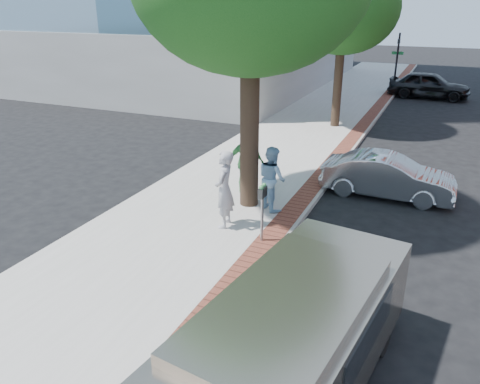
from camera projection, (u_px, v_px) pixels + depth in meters
The scene contains 14 objects.
ground at pixel (241, 241), 11.70m from camera, with size 120.00×120.00×0.00m, color black.
sidewalk at pixel (287, 147), 19.00m from camera, with size 5.00×60.00×0.15m, color #9E9991.
brick_strip at pixel (341, 151), 18.14m from camera, with size 0.60×60.00×0.01m, color brown.
curb at pixel (350, 155), 18.04m from camera, with size 0.10×60.00×0.15m, color gray.
office_base at pixel (201, 54), 34.45m from camera, with size 18.20×22.20×4.00m, color gray.
signal_near at pixel (397, 59), 29.13m from camera, with size 0.70×0.15×3.80m.
tree_far at pixel (344, 8), 20.04m from camera, with size 4.80×4.80×7.14m.
parking_meter at pixel (262, 201), 10.98m from camera, with size 0.12×0.32×1.47m.
person_gray at pixel (224, 190), 11.77m from camera, with size 0.73×0.48×2.01m, color #A1A1A6.
person_officer at pixel (272, 178), 12.85m from camera, with size 0.87×0.68×1.79m, color #80A9C6.
person_green at pixel (246, 162), 13.95m from camera, with size 1.11×0.46×1.90m, color #41904C.
sedan_silver at pixel (388, 176), 14.15m from camera, with size 1.36×3.91×1.29m, color silver.
bg_car at pixel (429, 85), 28.69m from camera, with size 1.91×4.76×1.62m, color black.
van at pixel (301, 332), 6.89m from camera, with size 2.60×5.30×1.88m.
Camera 1 is at (4.18, -9.49, 5.54)m, focal length 35.00 mm.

